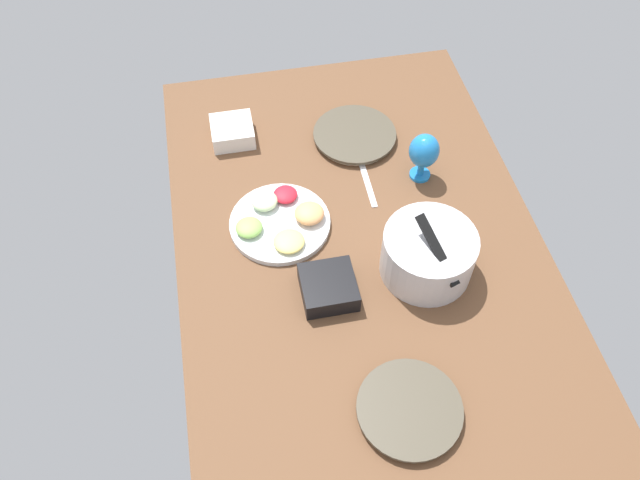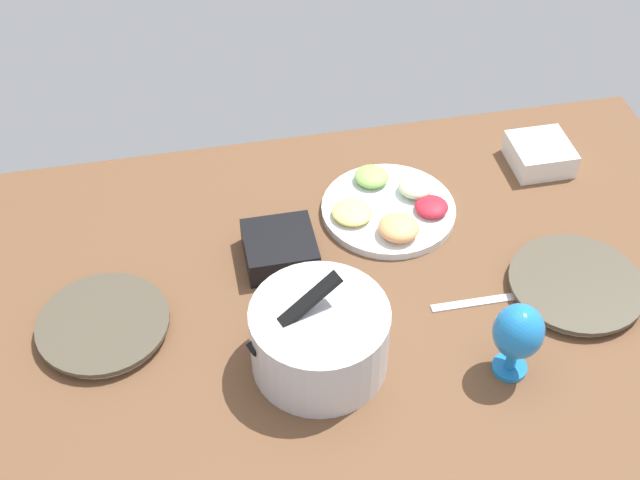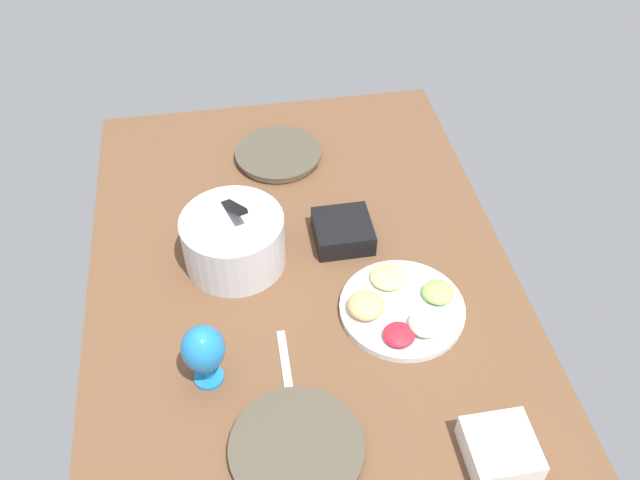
# 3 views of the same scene
# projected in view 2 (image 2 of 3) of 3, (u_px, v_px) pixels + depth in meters

# --- Properties ---
(ground_plane) EXTENTS (1.60, 1.04, 0.04)m
(ground_plane) POSITION_uv_depth(u_px,v_px,m) (366.00, 297.00, 1.72)
(ground_plane) COLOR brown
(dinner_plate_left) EXTENTS (0.27, 0.27, 0.02)m
(dinner_plate_left) POSITION_uv_depth(u_px,v_px,m) (576.00, 285.00, 1.69)
(dinner_plate_left) COLOR beige
(dinner_plate_left) RESTS_ON ground_plane
(dinner_plate_right) EXTENTS (0.25, 0.25, 0.03)m
(dinner_plate_right) POSITION_uv_depth(u_px,v_px,m) (104.00, 324.00, 1.62)
(dinner_plate_right) COLOR beige
(dinner_plate_right) RESTS_ON ground_plane
(mixing_bowl) EXTENTS (0.26, 0.25, 0.20)m
(mixing_bowl) POSITION_uv_depth(u_px,v_px,m) (319.00, 336.00, 1.52)
(mixing_bowl) COLOR silver
(mixing_bowl) RESTS_ON ground_plane
(fruit_platter) EXTENTS (0.29, 0.29, 0.06)m
(fruit_platter) POSITION_uv_depth(u_px,v_px,m) (390.00, 207.00, 1.85)
(fruit_platter) COLOR silver
(fruit_platter) RESTS_ON ground_plane
(hurricane_glass_blue) EXTENTS (0.09, 0.09, 0.16)m
(hurricane_glass_blue) POSITION_uv_depth(u_px,v_px,m) (518.00, 334.00, 1.49)
(hurricane_glass_blue) COLOR #1F78C5
(hurricane_glass_blue) RESTS_ON ground_plane
(square_bowl_black) EXTENTS (0.14, 0.14, 0.06)m
(square_bowl_black) POSITION_uv_depth(u_px,v_px,m) (280.00, 247.00, 1.74)
(square_bowl_black) COLOR black
(square_bowl_black) RESTS_ON ground_plane
(square_bowl_white) EXTENTS (0.13, 0.13, 0.06)m
(square_bowl_white) POSITION_uv_depth(u_px,v_px,m) (540.00, 153.00, 1.96)
(square_bowl_white) COLOR white
(square_bowl_white) RESTS_ON ground_plane
(fork_by_left_plate) EXTENTS (0.18, 0.02, 0.01)m
(fork_by_left_plate) POSITION_uv_depth(u_px,v_px,m) (475.00, 302.00, 1.68)
(fork_by_left_plate) COLOR silver
(fork_by_left_plate) RESTS_ON ground_plane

